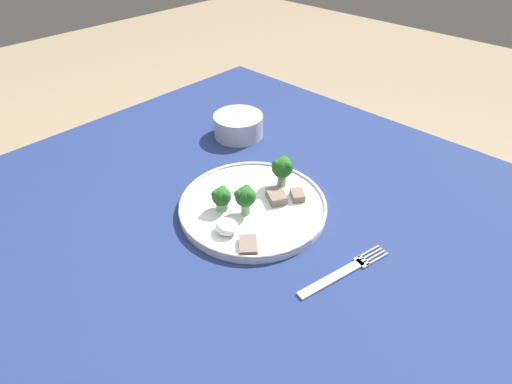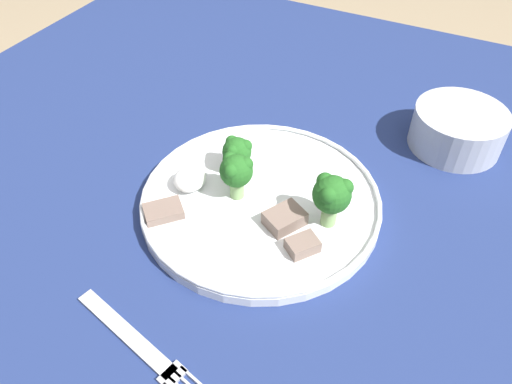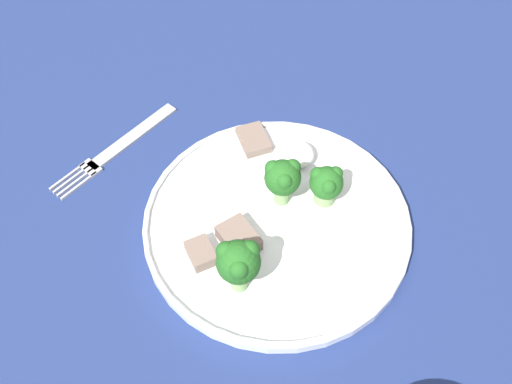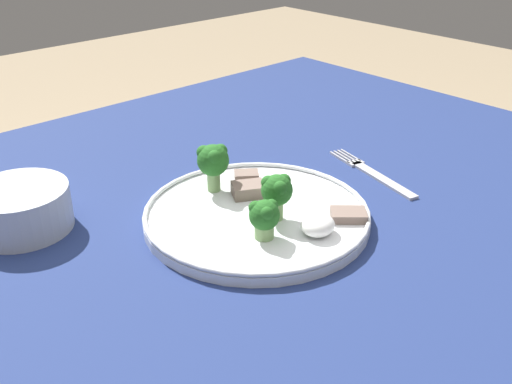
% 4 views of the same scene
% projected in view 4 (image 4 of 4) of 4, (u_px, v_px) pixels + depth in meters
% --- Properties ---
extents(table, '(1.18, 1.08, 0.74)m').
position_uv_depth(table, '(290.00, 281.00, 0.79)').
color(table, navy).
rests_on(table, ground_plane).
extents(dinner_plate, '(0.28, 0.28, 0.02)m').
position_uv_depth(dinner_plate, '(257.00, 215.00, 0.74)').
color(dinner_plate, white).
rests_on(dinner_plate, table).
extents(fork, '(0.06, 0.18, 0.00)m').
position_uv_depth(fork, '(372.00, 173.00, 0.87)').
color(fork, '#B2B2B7').
rests_on(fork, table).
extents(cream_bowl, '(0.12, 0.12, 0.05)m').
position_uv_depth(cream_bowl, '(20.00, 210.00, 0.72)').
color(cream_bowl, '#B7BCC6').
rests_on(cream_bowl, table).
extents(broccoli_floret_near_rim_left, '(0.04, 0.04, 0.05)m').
position_uv_depth(broccoli_floret_near_rim_left, '(264.00, 216.00, 0.68)').
color(broccoli_floret_near_rim_left, '#7FA866').
rests_on(broccoli_floret_near_rim_left, dinner_plate).
extents(broccoli_floret_center_left, '(0.04, 0.04, 0.06)m').
position_uv_depth(broccoli_floret_center_left, '(213.00, 161.00, 0.78)').
color(broccoli_floret_center_left, '#7FA866').
rests_on(broccoli_floret_center_left, dinner_plate).
extents(broccoli_floret_back_left, '(0.04, 0.04, 0.06)m').
position_uv_depth(broccoli_floret_back_left, '(277.00, 191.00, 0.71)').
color(broccoli_floret_back_left, '#7FA866').
rests_on(broccoli_floret_back_left, dinner_plate).
extents(meat_slice_front_slice, '(0.04, 0.04, 0.01)m').
position_uv_depth(meat_slice_front_slice, '(247.00, 177.00, 0.82)').
color(meat_slice_front_slice, '#756056').
rests_on(meat_slice_front_slice, dinner_plate).
extents(meat_slice_middle_slice, '(0.05, 0.05, 0.01)m').
position_uv_depth(meat_slice_middle_slice, '(349.00, 215.00, 0.73)').
color(meat_slice_middle_slice, '#756056').
rests_on(meat_slice_middle_slice, dinner_plate).
extents(meat_slice_rear_slice, '(0.05, 0.05, 0.02)m').
position_uv_depth(meat_slice_rear_slice, '(248.00, 190.00, 0.78)').
color(meat_slice_rear_slice, '#756056').
rests_on(meat_slice_rear_slice, dinner_plate).
extents(sauce_dollop, '(0.04, 0.04, 0.02)m').
position_uv_depth(sauce_dollop, '(318.00, 225.00, 0.69)').
color(sauce_dollop, white).
rests_on(sauce_dollop, dinner_plate).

